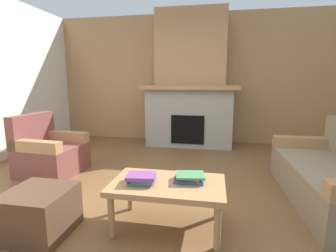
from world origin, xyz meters
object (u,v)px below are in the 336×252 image
at_px(fireplace, 190,88).
at_px(armchair, 49,153).
at_px(coffee_table, 168,188).
at_px(ottoman, 39,212).

xyz_separation_m(fireplace, armchair, (-1.82, -2.05, -0.87)).
relative_size(armchair, coffee_table, 0.85).
bearing_deg(fireplace, coffee_table, -87.82).
height_order(armchair, ottoman, armchair).
bearing_deg(ottoman, armchair, 122.50).
bearing_deg(coffee_table, armchair, 151.48).
bearing_deg(armchair, ottoman, -57.50).
xyz_separation_m(fireplace, coffee_table, (0.12, -3.10, -0.79)).
xyz_separation_m(fireplace, ottoman, (-0.95, -3.40, -0.96)).
xyz_separation_m(armchair, coffee_table, (1.93, -1.05, 0.08)).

